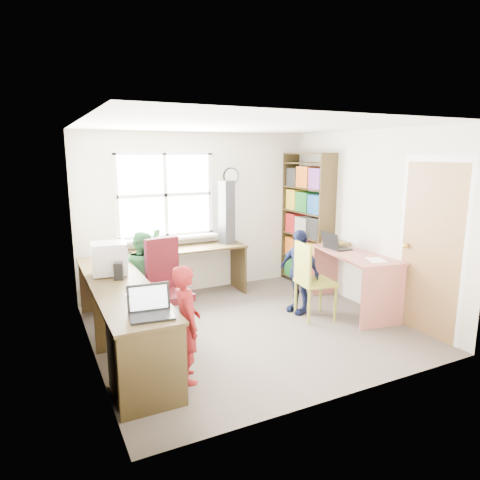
{
  "coord_description": "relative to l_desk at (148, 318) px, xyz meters",
  "views": [
    {
      "loc": [
        -2.27,
        -4.35,
        2.1
      ],
      "look_at": [
        0.0,
        0.25,
        1.05
      ],
      "focal_mm": 32.0,
      "sensor_mm": 36.0,
      "label": 1
    }
  ],
  "objects": [
    {
      "name": "room",
      "position": [
        1.32,
        0.38,
        0.76
      ],
      "size": [
        3.64,
        3.44,
        2.44
      ],
      "color": "#4B423B",
      "rests_on": "ground"
    },
    {
      "name": "l_desk",
      "position": [
        0.0,
        0.0,
        0.0
      ],
      "size": [
        2.38,
        2.95,
        0.75
      ],
      "color": "#3F3119",
      "rests_on": "ground"
    },
    {
      "name": "right_desk",
      "position": [
        2.88,
        0.23,
        0.12
      ],
      "size": [
        0.87,
        1.46,
        0.79
      ],
      "rotation": [
        0.0,
        0.0,
        -0.18
      ],
      "color": "#BB6B5D",
      "rests_on": "ground"
    },
    {
      "name": "bookshelf",
      "position": [
        2.96,
        1.47,
        0.55
      ],
      "size": [
        0.3,
        1.02,
        2.1
      ],
      "color": "#3F3119",
      "rests_on": "ground"
    },
    {
      "name": "swivel_chair",
      "position": [
        0.4,
        0.61,
        0.03
      ],
      "size": [
        0.6,
        0.6,
        1.12
      ],
      "rotation": [
        0.0,
        0.0,
        0.16
      ],
      "color": "black",
      "rests_on": "ground"
    },
    {
      "name": "wooden_chair",
      "position": [
        2.15,
        0.22,
        0.09
      ],
      "size": [
        0.48,
        0.48,
        1.0
      ],
      "rotation": [
        0.0,
        0.0,
        -0.13
      ],
      "color": "#989B33",
      "rests_on": "ground"
    },
    {
      "name": "crt_monitor",
      "position": [
        -0.22,
        0.75,
        0.48
      ],
      "size": [
        0.41,
        0.37,
        0.37
      ],
      "rotation": [
        0.0,
        0.0,
        -0.1
      ],
      "color": "silver",
      "rests_on": "l_desk"
    },
    {
      "name": "laptop_left",
      "position": [
        -0.13,
        -0.67,
        0.35
      ],
      "size": [
        0.39,
        0.34,
        0.25
      ],
      "rotation": [
        0.0,
        0.0,
        -0.11
      ],
      "color": "black",
      "rests_on": "l_desk"
    },
    {
      "name": "laptop_right",
      "position": [
        2.77,
        0.54,
        0.39
      ],
      "size": [
        0.29,
        0.35,
        0.24
      ],
      "rotation": [
        0.0,
        0.0,
        1.57
      ],
      "color": "black",
      "rests_on": "right_desk"
    },
    {
      "name": "speaker_a",
      "position": [
        -0.17,
        0.51,
        0.39
      ],
      "size": [
        0.12,
        0.12,
        0.19
      ],
      "rotation": [
        0.0,
        0.0,
        -0.28
      ],
      "color": "black",
      "rests_on": "l_desk"
    },
    {
      "name": "speaker_b",
      "position": [
        -0.14,
        1.05,
        0.39
      ],
      "size": [
        0.1,
        0.1,
        0.18
      ],
      "rotation": [
        0.0,
        0.0,
        0.1
      ],
      "color": "black",
      "rests_on": "l_desk"
    },
    {
      "name": "cd_tower",
      "position": [
        1.67,
        1.72,
        0.77
      ],
      "size": [
        0.23,
        0.22,
        0.95
      ],
      "rotation": [
        0.0,
        0.0,
        0.29
      ],
      "color": "black",
      "rests_on": "l_desk"
    },
    {
      "name": "game_box",
      "position": [
        2.93,
        0.71,
        0.36
      ],
      "size": [
        0.3,
        0.3,
        0.06
      ],
      "rotation": [
        0.0,
        0.0,
        0.05
      ],
      "color": "red",
      "rests_on": "right_desk"
    },
    {
      "name": "paper_a",
      "position": [
        -0.09,
        -0.14,
        0.3
      ],
      "size": [
        0.27,
        0.34,
        0.0
      ],
      "rotation": [
        0.0,
        0.0,
        0.22
      ],
      "color": "white",
      "rests_on": "l_desk"
    },
    {
      "name": "paper_b",
      "position": [
        2.84,
        -0.19,
        0.33
      ],
      "size": [
        0.29,
        0.33,
        0.0
      ],
      "rotation": [
        0.0,
        0.0,
        -0.42
      ],
      "color": "white",
      "rests_on": "right_desk"
    },
    {
      "name": "potted_plant",
      "position": [
        0.58,
        1.79,
        0.45
      ],
      "size": [
        0.18,
        0.15,
        0.3
      ],
      "primitive_type": "imported",
      "rotation": [
        0.0,
        0.0,
        -0.1
      ],
      "color": "#2B6D39",
      "rests_on": "l_desk"
    },
    {
      "name": "person_red",
      "position": [
        0.23,
        -0.53,
        0.1
      ],
      "size": [
        0.31,
        0.43,
        1.11
      ],
      "primitive_type": "imported",
      "rotation": [
        0.0,
        0.0,
        1.47
      ],
      "color": "maroon",
      "rests_on": "ground"
    },
    {
      "name": "person_green",
      "position": [
        0.28,
        1.26,
        0.11
      ],
      "size": [
        0.52,
        0.61,
        1.12
      ],
      "primitive_type": "imported",
      "rotation": [
        0.0,
        0.0,
        1.75
      ],
      "color": "#2E743C",
      "rests_on": "ground"
    },
    {
      "name": "person_navy",
      "position": [
        2.15,
        0.48,
        0.11
      ],
      "size": [
        0.41,
        0.7,
        1.12
      ],
      "primitive_type": "imported",
      "rotation": [
        0.0,
        0.0,
        -1.36
      ],
      "color": "#13193C",
      "rests_on": "ground"
    }
  ]
}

